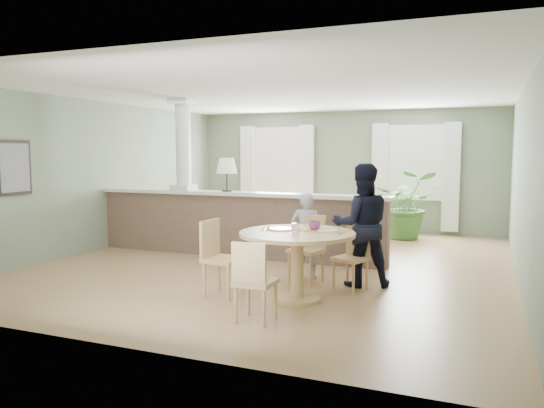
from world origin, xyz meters
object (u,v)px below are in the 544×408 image
at_px(chair_near, 253,278).
at_px(chair_far_man, 354,254).
at_px(sofa, 289,218).
at_px(chair_side, 218,254).
at_px(child_person, 306,235).
at_px(dining_table, 298,246).
at_px(houseplant, 407,205).
at_px(man_person, 362,225).
at_px(chair_far_boy, 309,245).

bearing_deg(chair_near, chair_far_man, -109.86).
height_order(sofa, chair_near, sofa).
distance_m(chair_side, child_person, 1.48).
bearing_deg(dining_table, houseplant, 83.68).
height_order(dining_table, man_person, man_person).
height_order(sofa, chair_far_man, sofa).
relative_size(sofa, chair_far_man, 3.70).
bearing_deg(chair_far_boy, chair_near, -77.13).
relative_size(chair_far_man, chair_near, 0.97).
bearing_deg(chair_far_boy, sofa, 127.05).
bearing_deg(dining_table, chair_side, -171.24).
distance_m(chair_far_boy, chair_far_man, 0.68).
bearing_deg(chair_far_man, chair_side, -126.64).
relative_size(houseplant, chair_side, 1.49).
xyz_separation_m(dining_table, chair_far_man, (0.49, 0.79, -0.20)).
distance_m(chair_near, child_person, 2.13).
relative_size(chair_far_boy, chair_side, 0.97).
bearing_deg(man_person, chair_far_man, 50.58).
bearing_deg(houseplant, chair_far_man, -90.99).
height_order(dining_table, chair_near, dining_table).
distance_m(dining_table, chair_near, 1.01).
bearing_deg(sofa, chair_side, -69.44).
relative_size(sofa, houseplant, 2.22).
distance_m(houseplant, child_person, 4.09).
distance_m(chair_far_man, chair_side, 1.76).
relative_size(houseplant, dining_table, 1.01).
xyz_separation_m(houseplant, chair_side, (-1.56, -5.29, -0.18)).
height_order(chair_far_man, child_person, child_person).
height_order(houseplant, chair_far_man, houseplant).
distance_m(chair_far_man, chair_near, 1.89).
bearing_deg(chair_near, dining_table, -98.39).
bearing_deg(dining_table, chair_near, -98.23).
xyz_separation_m(chair_near, chair_side, (-0.85, 0.83, 0.04)).
bearing_deg(chair_near, chair_side, -44.55).
height_order(dining_table, chair_far_man, dining_table).
bearing_deg(man_person, chair_side, 13.32).
bearing_deg(houseplant, man_person, -90.24).
bearing_deg(chair_side, chair_far_man, -53.43).
height_order(houseplant, child_person, houseplant).
bearing_deg(sofa, child_person, -53.00).
bearing_deg(chair_far_man, chair_near, -88.73).
bearing_deg(sofa, houseplant, 39.53).
distance_m(chair_near, chair_side, 1.19).
relative_size(chair_far_boy, child_person, 0.75).
xyz_separation_m(houseplant, child_person, (-0.84, -4.00, -0.09)).
bearing_deg(chair_far_boy, child_person, 130.88).
height_order(sofa, man_person, man_person).
height_order(chair_near, chair_side, chair_side).
height_order(dining_table, chair_far_boy, dining_table).
relative_size(chair_side, child_person, 0.77).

